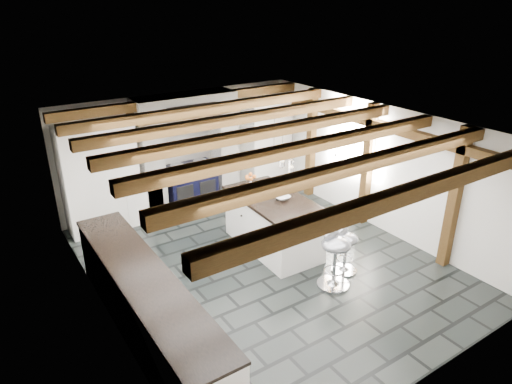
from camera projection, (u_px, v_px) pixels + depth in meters
ground at (264, 263)px, 7.42m from camera, size 6.00×6.00×0.00m
room_shell at (188, 183)px, 7.77m from camera, size 6.00×6.03×6.00m
range_cooker at (190, 185)px, 9.28m from camera, size 1.00×0.63×0.99m
kitchen_island at (273, 222)px, 7.74m from camera, size 1.03×1.89×1.22m
bar_stool_near at (345, 245)px, 7.05m from camera, size 0.42×0.42×0.74m
bar_stool_far at (335, 253)px, 6.66m from camera, size 0.48×0.48×0.89m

